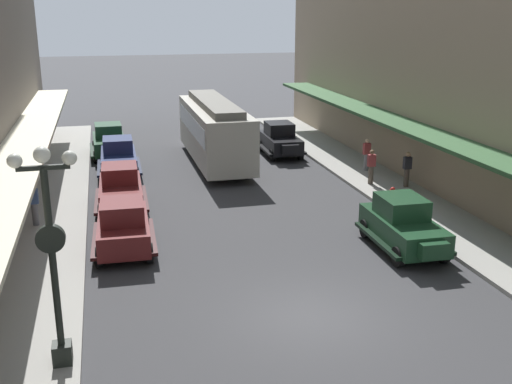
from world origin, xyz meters
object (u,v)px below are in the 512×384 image
at_px(parked_car_1, 120,187).
at_px(fire_hydrant, 392,197).
at_px(parked_car_3, 109,140).
at_px(parked_car_4, 123,224).
at_px(pedestrian_1, 34,204).
at_px(parked_car_0, 118,156).
at_px(streetcar, 215,129).
at_px(pedestrian_4, 367,154).
at_px(pedestrian_2, 407,169).
at_px(pedestrian_0, 371,167).
at_px(parked_car_2, 403,223).
at_px(parked_car_5, 280,139).
at_px(lamp_post_with_clock, 52,250).

distance_m(parked_car_1, fire_hydrant, 11.32).
height_order(parked_car_3, parked_car_4, same).
distance_m(parked_car_3, pedestrian_1, 11.86).
height_order(parked_car_0, fire_hydrant, parked_car_0).
xyz_separation_m(streetcar, pedestrian_4, (7.10, -3.84, -0.91)).
distance_m(parked_car_3, pedestrian_2, 16.64).
relative_size(parked_car_0, pedestrian_0, 2.61).
relative_size(parked_car_2, pedestrian_0, 2.61).
relative_size(fire_hydrant, pedestrian_2, 0.50).
bearing_deg(parked_car_4, pedestrian_1, 136.51).
height_order(parked_car_5, fire_hydrant, parked_car_5).
relative_size(lamp_post_with_clock, pedestrian_4, 3.15).
distance_m(fire_hydrant, pedestrian_4, 5.89).
xyz_separation_m(parked_car_5, fire_hydrant, (1.75, -10.69, -0.38)).
bearing_deg(pedestrian_2, parked_car_3, 142.47).
relative_size(parked_car_5, lamp_post_with_clock, 0.83).
relative_size(parked_car_5, pedestrian_4, 2.62).
distance_m(parked_car_4, streetcar, 12.61).
height_order(parked_car_0, pedestrian_0, parked_car_0).
height_order(parked_car_1, streetcar, streetcar).
relative_size(parked_car_0, pedestrian_2, 2.61).
relative_size(parked_car_3, pedestrian_4, 2.62).
bearing_deg(parked_car_5, pedestrian_0, -72.63).
bearing_deg(streetcar, parked_car_2, -73.29).
xyz_separation_m(lamp_post_with_clock, pedestrian_4, (14.11, 14.68, -2.00)).
bearing_deg(parked_car_5, lamp_post_with_clock, -119.23).
relative_size(lamp_post_with_clock, fire_hydrant, 6.29).
bearing_deg(parked_car_5, fire_hydrant, -80.70).
bearing_deg(pedestrian_0, parked_car_4, -155.89).
height_order(parked_car_0, lamp_post_with_clock, lamp_post_with_clock).
bearing_deg(pedestrian_1, parked_car_1, 26.53).
distance_m(parked_car_1, parked_car_2, 11.61).
height_order(parked_car_4, streetcar, streetcar).
distance_m(parked_car_2, pedestrian_4, 10.27).
relative_size(parked_car_2, fire_hydrant, 5.23).
relative_size(parked_car_4, lamp_post_with_clock, 0.83).
distance_m(parked_car_1, parked_car_4, 4.64).
relative_size(parked_car_2, parked_car_3, 1.00).
distance_m(parked_car_1, streetcar, 8.60).
distance_m(parked_car_2, pedestrian_1, 13.65).
bearing_deg(lamp_post_with_clock, parked_car_4, 76.53).
height_order(streetcar, pedestrian_4, streetcar).
height_order(parked_car_2, pedestrian_2, parked_car_2).
bearing_deg(parked_car_5, parked_car_2, -89.53).
xyz_separation_m(pedestrian_0, pedestrian_1, (-14.77, -2.17, 0.00)).
relative_size(parked_car_2, pedestrian_4, 2.61).
xyz_separation_m(parked_car_1, streetcar, (5.23, 6.75, 0.96)).
height_order(pedestrian_2, pedestrian_4, same).
bearing_deg(parked_car_4, parked_car_3, 90.77).
xyz_separation_m(parked_car_0, parked_car_4, (-0.19, -10.34, 0.00)).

